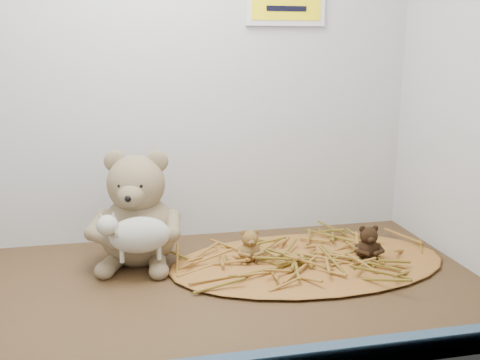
{
  "coord_description": "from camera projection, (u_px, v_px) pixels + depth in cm",
  "views": [
    {
      "loc": [
        -6.11,
        -90.68,
        43.26
      ],
      "look_at": [
        14.26,
        4.68,
        19.29
      ],
      "focal_mm": 40.0,
      "sensor_mm": 36.0,
      "label": 1
    }
  ],
  "objects": [
    {
      "name": "alcove_shell",
      "position": [
        157.0,
        39.0,
        0.95
      ],
      "size": [
        120.4,
        60.2,
        90.4
      ],
      "color": "#3D2715",
      "rests_on": "ground"
    },
    {
      "name": "straw_bed",
      "position": [
        308.0,
        262.0,
        1.1
      ],
      "size": [
        57.8,
        33.56,
        1.12
      ],
      "primitive_type": "ellipsoid",
      "color": "brown",
      "rests_on": "shelf_floor"
    },
    {
      "name": "main_teddy",
      "position": [
        138.0,
        208.0,
        1.09
      ],
      "size": [
        23.14,
        23.93,
        23.61
      ],
      "primitive_type": null,
      "rotation": [
        0.0,
        0.0,
        -0.23
      ],
      "color": "#928159",
      "rests_on": "shelf_floor"
    },
    {
      "name": "toy_lamb",
      "position": [
        140.0,
        235.0,
        1.01
      ],
      "size": [
        15.12,
        9.23,
        9.77
      ],
      "primitive_type": null,
      "color": "beige",
      "rests_on": "main_teddy"
    },
    {
      "name": "mini_teddy_tan",
      "position": [
        250.0,
        244.0,
        1.09
      ],
      "size": [
        5.78,
        6.07,
        6.82
      ],
      "primitive_type": null,
      "rotation": [
        0.0,
        0.0,
        -0.05
      ],
      "color": "brown",
      "rests_on": "straw_bed"
    },
    {
      "name": "mini_teddy_brown",
      "position": [
        368.0,
        242.0,
        1.09
      ],
      "size": [
        6.84,
        7.12,
        7.42
      ],
      "primitive_type": null,
      "rotation": [
        0.0,
        0.0,
        -0.15
      ],
      "color": "black",
      "rests_on": "straw_bed"
    }
  ]
}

